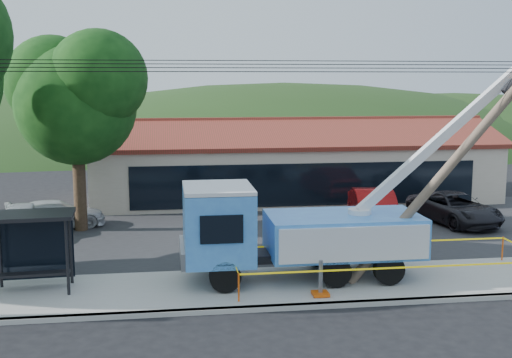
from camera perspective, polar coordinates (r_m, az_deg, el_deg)
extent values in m
plane|color=black|center=(17.60, 2.97, -13.94)|extent=(120.00, 120.00, 0.00)
cube|color=#A7A59C|center=(19.50, 1.78, -11.37)|extent=(60.00, 0.25, 0.15)
cube|color=#A7A59C|center=(21.27, 0.90, -9.61)|extent=(60.00, 4.00, 0.15)
cube|color=#28282B|center=(28.90, -1.55, -4.66)|extent=(60.00, 12.00, 0.10)
cube|color=#C0AE98|center=(36.98, 3.21, 0.92)|extent=(22.00, 8.00, 3.40)
cube|color=black|center=(33.13, 4.55, -0.50)|extent=(18.04, 0.08, 2.21)
cube|color=brown|center=(34.78, 3.88, 4.06)|extent=(22.50, 4.53, 1.52)
cube|color=brown|center=(38.70, 2.66, 4.56)|extent=(22.50, 4.53, 1.52)
cube|color=brown|center=(36.69, 3.25, 5.34)|extent=(22.50, 0.30, 0.25)
cylinder|color=#332316|center=(29.56, -15.40, -0.64)|extent=(0.56, 0.56, 4.18)
sphere|color=black|center=(29.20, -15.70, 6.36)|extent=(5.25, 5.25, 5.25)
sphere|color=black|center=(30.03, -17.60, 8.16)|extent=(4.20, 4.20, 4.20)
sphere|color=black|center=(28.36, -13.86, 8.68)|extent=(4.20, 4.20, 4.20)
ellipsoid|color=#213C16|center=(72.23, -17.43, 3.08)|extent=(78.40, 56.00, 28.00)
ellipsoid|color=#213C16|center=(72.45, 2.50, 3.50)|extent=(89.60, 64.00, 32.00)
ellipsoid|color=#213C16|center=(78.57, 17.02, 3.54)|extent=(72.80, 52.00, 26.00)
cylinder|color=black|center=(19.28, 1.37, 9.51)|extent=(60.00, 0.02, 0.02)
cylinder|color=black|center=(19.77, 1.14, 9.85)|extent=(60.00, 0.02, 0.02)
cylinder|color=black|center=(20.27, 0.91, 10.17)|extent=(60.00, 0.02, 0.02)
cylinder|color=black|center=(20.67, 0.74, 10.47)|extent=(60.00, 0.02, 0.02)
cylinder|color=black|center=(20.44, -2.77, -8.64)|extent=(1.01, 0.34, 1.01)
cylinder|color=black|center=(22.69, -3.31, -6.86)|extent=(1.01, 0.34, 1.01)
cylinder|color=black|center=(21.05, 7.09, -8.17)|extent=(1.01, 0.34, 1.01)
cylinder|color=black|center=(23.24, 5.58, -6.50)|extent=(1.01, 0.34, 1.01)
cylinder|color=black|center=(21.57, 11.73, -7.87)|extent=(1.01, 0.34, 1.01)
cylinder|color=black|center=(23.71, 9.81, -6.28)|extent=(1.01, 0.34, 1.01)
cube|color=black|center=(21.91, 4.59, -6.69)|extent=(7.38, 1.12, 0.28)
cube|color=#3D7FD9|center=(21.19, -3.39, -4.09)|extent=(2.24, 2.69, 2.35)
cube|color=silver|center=(20.95, -3.42, -0.81)|extent=(2.24, 2.69, 0.13)
cube|color=black|center=(21.10, -6.28, -3.72)|extent=(0.09, 2.01, 1.01)
cube|color=gray|center=(21.36, -6.53, -6.51)|extent=(0.17, 2.57, 0.56)
cube|color=#3D7FD9|center=(22.04, 7.75, -4.84)|extent=(5.15, 2.69, 1.34)
cylinder|color=silver|center=(22.08, 9.18, -3.51)|extent=(0.78, 0.78, 0.67)
cube|color=silver|center=(22.68, 16.33, 3.72)|extent=(5.96, 0.31, 5.27)
cube|color=gray|center=(22.80, 17.13, 4.41)|extent=(3.58, 0.20, 3.17)
cube|color=#E4520C|center=(20.36, 5.75, -10.10)|extent=(0.50, 0.50, 0.09)
cube|color=#E4520C|center=(24.63, 10.27, -6.82)|extent=(0.50, 0.50, 0.09)
cylinder|color=brown|center=(22.00, 16.40, 0.61)|extent=(6.50, 0.32, 7.49)
cylinder|color=black|center=(23.34, 21.67, 7.57)|extent=(0.59, 0.36, 0.61)
cylinder|color=black|center=(20.84, -16.43, -6.70)|extent=(0.11, 0.11, 2.41)
cylinder|color=black|center=(22.31, -21.83, -5.96)|extent=(0.11, 0.11, 2.41)
cylinder|color=black|center=(22.00, -16.15, -5.87)|extent=(0.11, 0.11, 2.41)
cube|color=black|center=(21.26, -19.40, -3.06)|extent=(2.69, 1.75, 0.12)
cube|color=black|center=(22.17, -19.00, -5.89)|extent=(2.41, 0.18, 2.01)
cube|color=black|center=(21.72, -19.14, -7.98)|extent=(2.23, 0.52, 0.08)
cylinder|color=#E4520C|center=(19.64, -1.55, -9.58)|extent=(0.05, 0.05, 0.91)
cylinder|color=#E4520C|center=(25.61, 21.07, -5.77)|extent=(0.05, 0.05, 0.91)
cylinder|color=#E4520C|center=(22.57, -2.43, -7.11)|extent=(0.05, 0.05, 0.91)
cube|color=yellow|center=(20.69, 12.77, -7.65)|extent=(10.21, 0.01, 0.05)
cube|color=yellow|center=(23.49, 10.11, -5.57)|extent=(10.21, 0.01, 0.05)
cube|color=yellow|center=(20.98, -2.03, -7.20)|extent=(0.01, 3.09, 0.05)
imported|color=#ADB0B5|center=(29.75, -20.09, -4.92)|extent=(2.12, 4.23, 1.39)
imported|color=maroon|center=(30.04, 10.41, -4.38)|extent=(2.51, 5.31, 1.68)
imported|color=silver|center=(30.74, -17.26, -4.34)|extent=(4.63, 2.79, 1.25)
imported|color=black|center=(31.73, 17.16, -3.92)|extent=(3.37, 5.54, 1.44)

